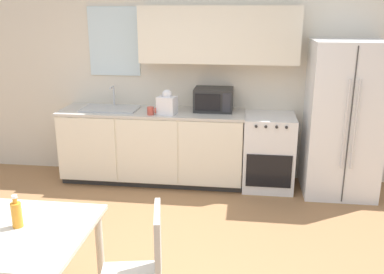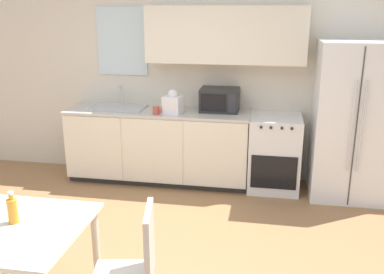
{
  "view_description": "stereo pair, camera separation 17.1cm",
  "coord_description": "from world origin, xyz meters",
  "views": [
    {
      "loc": [
        0.9,
        -2.93,
        2.13
      ],
      "look_at": [
        0.44,
        0.59,
        1.05
      ],
      "focal_mm": 40.0,
      "sensor_mm": 36.0,
      "label": 1
    },
    {
      "loc": [
        1.07,
        -2.91,
        2.13
      ],
      "look_at": [
        0.44,
        0.59,
        1.05
      ],
      "focal_mm": 40.0,
      "sensor_mm": 36.0,
      "label": 2
    }
  ],
  "objects": [
    {
      "name": "drink_bottle",
      "position": [
        -0.56,
        -0.58,
        0.84
      ],
      "size": [
        0.07,
        0.07,
        0.22
      ],
      "color": "orange",
      "rests_on": "dining_table"
    },
    {
      "name": "microwave",
      "position": [
        0.5,
        2.16,
        1.06
      ],
      "size": [
        0.47,
        0.36,
        0.28
      ],
      "color": "#282828",
      "rests_on": "kitchen_counter"
    },
    {
      "name": "wall_back",
      "position": [
        0.08,
        2.37,
        1.43
      ],
      "size": [
        12.0,
        0.38,
        2.7
      ],
      "color": "beige",
      "rests_on": "ground_plane"
    },
    {
      "name": "kitchen_counter",
      "position": [
        -0.25,
        2.06,
        0.46
      ],
      "size": [
        2.27,
        0.64,
        0.92
      ],
      "color": "#333333",
      "rests_on": "ground_plane"
    },
    {
      "name": "oven_range",
      "position": [
        1.18,
        2.07,
        0.45
      ],
      "size": [
        0.6,
        0.63,
        0.9
      ],
      "color": "white",
      "rests_on": "ground_plane"
    },
    {
      "name": "dining_chair_side",
      "position": [
        0.29,
        -0.61,
        0.54
      ],
      "size": [
        0.47,
        0.47,
        0.93
      ],
      "rotation": [
        0.0,
        0.0,
        1.76
      ],
      "color": "beige",
      "rests_on": "ground_plane"
    },
    {
      "name": "dining_table",
      "position": [
        -0.54,
        -0.63,
        0.63
      ],
      "size": [
        0.91,
        0.88,
        0.75
      ],
      "color": "beige",
      "rests_on": "ground_plane"
    },
    {
      "name": "kitchen_sink",
      "position": [
        -0.78,
        2.07,
        0.93
      ],
      "size": [
        0.68,
        0.42,
        0.27
      ],
      "color": "#B7BABC",
      "rests_on": "kitchen_counter"
    },
    {
      "name": "refrigerator",
      "position": [
        2.01,
        2.02,
        0.89
      ],
      "size": [
        0.81,
        0.75,
        1.79
      ],
      "color": "white",
      "rests_on": "ground_plane"
    },
    {
      "name": "grocery_bag_0",
      "position": [
        -0.03,
        1.92,
        1.05
      ],
      "size": [
        0.24,
        0.22,
        0.29
      ],
      "rotation": [
        0.0,
        0.0,
        -0.2
      ],
      "color": "white",
      "rests_on": "kitchen_counter"
    },
    {
      "name": "coffee_mug",
      "position": [
        -0.21,
        1.86,
        0.97
      ],
      "size": [
        0.11,
        0.08,
        0.09
      ],
      "color": "#BF4C3F",
      "rests_on": "kitchen_counter"
    }
  ]
}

